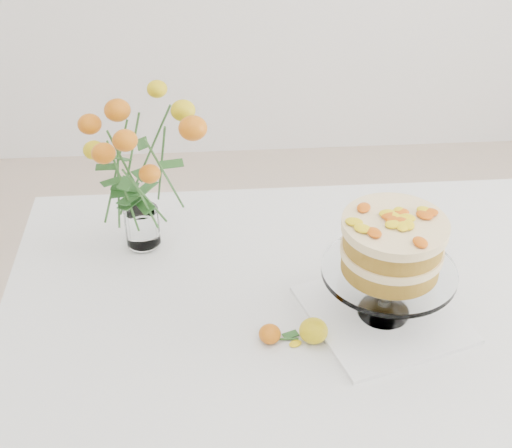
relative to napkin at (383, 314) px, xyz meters
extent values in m
cube|color=tan|center=(-0.06, 0.03, -0.03)|extent=(1.40, 0.90, 0.04)
cylinder|color=tan|center=(-0.68, 0.40, -0.41)|extent=(0.06, 0.06, 0.71)
cube|color=white|center=(-0.06, 0.03, -0.01)|extent=(1.42, 0.92, 0.01)
cube|color=white|center=(-0.06, 0.49, -0.11)|extent=(1.42, 0.01, 0.20)
cube|color=white|center=(-0.77, 0.03, -0.11)|extent=(0.01, 0.92, 0.20)
cube|color=white|center=(0.00, 0.00, 0.00)|extent=(0.35, 0.35, 0.01)
cylinder|color=white|center=(0.00, 0.00, 0.07)|extent=(0.03, 0.03, 0.08)
cylinder|color=white|center=(0.00, 0.00, 0.11)|extent=(0.26, 0.26, 0.01)
cylinder|color=#A97E26|center=(0.00, 0.00, 0.14)|extent=(0.22, 0.22, 0.04)
cylinder|color=#FBE4A2|center=(0.00, 0.00, 0.16)|extent=(0.23, 0.23, 0.02)
cylinder|color=#A97E26|center=(0.00, 0.00, 0.19)|extent=(0.22, 0.22, 0.04)
cylinder|color=#FBE4A2|center=(0.00, 0.00, 0.22)|extent=(0.23, 0.23, 0.02)
cylinder|color=white|center=(-0.49, 0.27, 0.00)|extent=(0.06, 0.06, 0.01)
cylinder|color=white|center=(-0.49, 0.27, 0.05)|extent=(0.08, 0.08, 0.09)
ellipsoid|color=gold|center=(-0.15, -0.06, 0.02)|extent=(0.06, 0.06, 0.05)
cylinder|color=#2E5C24|center=(-0.11, -0.04, 0.00)|extent=(0.06, 0.03, 0.01)
ellipsoid|color=#BE5F09|center=(-0.23, -0.05, 0.01)|extent=(0.04, 0.04, 0.04)
cylinder|color=#2E5C24|center=(-0.20, -0.06, 0.00)|extent=(0.05, 0.01, 0.00)
ellipsoid|color=yellow|center=(-0.18, -0.07, 0.00)|extent=(0.03, 0.02, 0.00)
ellipsoid|color=yellow|center=(-0.08, -0.11, 0.00)|extent=(0.03, 0.02, 0.00)
camera|label=1|loc=(-0.33, -1.04, 0.97)|focal=50.00mm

